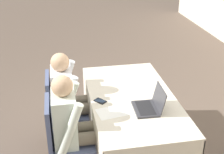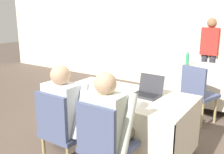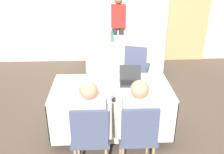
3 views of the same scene
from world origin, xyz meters
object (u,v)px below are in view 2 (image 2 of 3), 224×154
chair_near_left (61,129)px  chair_near_right (104,144)px  person_red_shirt (209,52)px  chair_far_spare (197,92)px  water_bottle (187,58)px  cell_phone (108,102)px  laptop (147,92)px  person_checkered_shirt (68,111)px  person_white_shirt (110,124)px

chair_near_left → chair_near_right: same height
chair_near_left → person_red_shirt: person_red_shirt is taller
chair_far_spare → person_red_shirt: bearing=-62.0°
water_bottle → chair_near_left: bearing=-97.4°
chair_near_left → water_bottle: bearing=-97.4°
cell_phone → chair_near_left: size_ratio=0.15×
cell_phone → chair_near_right: size_ratio=0.15×
laptop → chair_near_left: size_ratio=0.35×
laptop → person_checkered_shirt: bearing=-124.1°
cell_phone → chair_near_right: 0.52m
laptop → person_white_shirt: person_white_shirt is taller
cell_phone → person_checkered_shirt: person_checkered_shirt is taller
chair_near_right → person_red_shirt: person_red_shirt is taller
chair_near_left → person_red_shirt: size_ratio=0.58×
laptop → chair_near_left: bearing=-120.7°
cell_phone → chair_near_right: (0.23, -0.40, -0.23)m
water_bottle → person_white_shirt: size_ratio=0.25×
chair_near_right → person_white_shirt: person_white_shirt is taller
cell_phone → chair_near_left: bearing=-78.7°
laptop → cell_phone: laptop is taller
chair_near_left → person_red_shirt: 3.74m
chair_near_left → person_red_shirt: (0.56, 3.68, 0.40)m
chair_near_left → person_white_shirt: person_white_shirt is taller
chair_near_left → person_checkered_shirt: (0.00, 0.10, 0.16)m
cell_phone → person_checkered_shirt: size_ratio=0.12×
person_white_shirt → chair_near_left: bearing=10.8°
person_white_shirt → person_red_shirt: (0.02, 3.58, 0.24)m
chair_far_spare → person_checkered_shirt: size_ratio=0.78×
laptop → chair_far_spare: laptop is taller
person_checkered_shirt → person_white_shirt: 0.54m
cell_phone → person_red_shirt: size_ratio=0.09×
person_checkered_shirt → person_white_shirt: size_ratio=1.00×
water_bottle → chair_near_left: size_ratio=0.32×
chair_near_right → person_white_shirt: (0.00, 0.10, 0.16)m
water_bottle → chair_far_spare: size_ratio=0.32×
laptop → person_white_shirt: 0.76m
water_bottle → cell_phone: bearing=-91.4°
laptop → chair_near_right: bearing=-88.3°
cell_phone → chair_near_left: chair_near_left is taller
cell_phone → water_bottle: 2.47m
chair_far_spare → person_checkered_shirt: bearing=87.0°
laptop → cell_phone: bearing=-115.6°
water_bottle → chair_far_spare: 0.98m
cell_phone → person_white_shirt: 0.39m
laptop → water_bottle: 2.02m
person_checkered_shirt → water_bottle: bearing=-97.7°
water_bottle → person_white_shirt: 2.78m
water_bottle → person_red_shirt: 0.83m
chair_near_right → chair_far_spare: size_ratio=1.00×
person_white_shirt → person_checkered_shirt: bearing=0.0°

